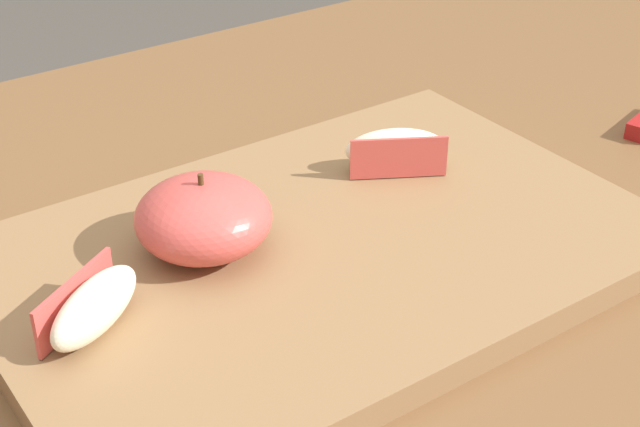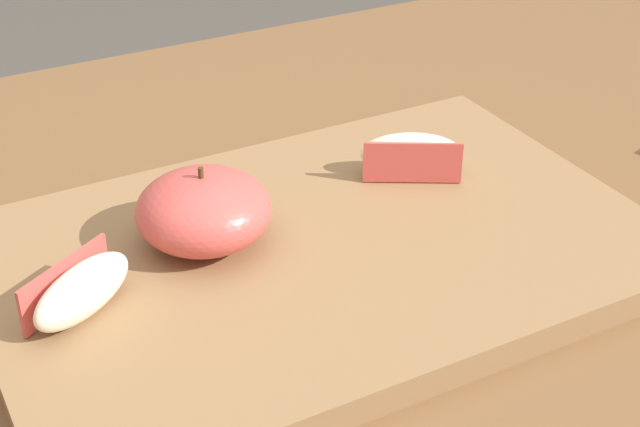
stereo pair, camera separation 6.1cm
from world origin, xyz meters
TOP-DOWN VIEW (x-y plane):
  - dining_table at (0.00, 0.00)m, footprint 1.38×0.78m
  - cutting_board at (0.04, -0.02)m, footprint 0.43×0.29m
  - apple_half_skin_up at (-0.02, 0.01)m, footprint 0.09×0.09m
  - apple_wedge_middle at (-0.11, -0.03)m, footprint 0.08×0.06m
  - apple_wedge_right at (0.14, 0.02)m, footprint 0.08×0.06m

SIDE VIEW (x-z plane):
  - dining_table at x=0.00m, z-range 0.28..1.05m
  - cutting_board at x=0.04m, z-range 0.78..0.80m
  - apple_wedge_middle at x=-0.11m, z-range 0.80..0.83m
  - apple_wedge_right at x=0.14m, z-range 0.80..0.83m
  - apple_half_skin_up at x=-0.02m, z-range 0.79..0.85m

